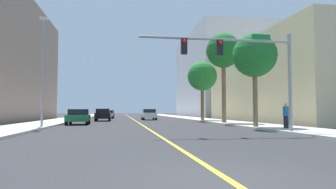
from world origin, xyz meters
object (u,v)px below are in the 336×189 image
at_px(palm_near, 255,56).
at_px(car_black, 103,115).
at_px(car_silver, 108,114).
at_px(car_white, 149,114).
at_px(palm_far, 202,76).
at_px(car_red, 110,114).
at_px(palm_mid, 223,52).
at_px(traffic_signal_mast, 244,59).
at_px(street_lamp, 43,65).
at_px(pedestrian, 286,116).
at_px(car_green, 78,117).

xyz_separation_m(palm_near, car_black, (-11.70, 17.92, -4.49)).
bearing_deg(car_silver, car_white, -55.45).
distance_m(palm_far, car_red, 25.83).
bearing_deg(car_black, palm_mid, -41.68).
bearing_deg(palm_near, traffic_signal_mast, -120.86).
bearing_deg(car_white, palm_far, -48.36).
relative_size(street_lamp, palm_far, 1.14).
relative_size(palm_mid, pedestrian, 5.30).
height_order(palm_far, car_silver, palm_far).
relative_size(car_silver, pedestrian, 2.45).
distance_m(car_red, pedestrian, 41.65).
distance_m(car_silver, car_red, 7.46).
bearing_deg(street_lamp, car_green, 71.57).
relative_size(traffic_signal_mast, palm_far, 1.22).
height_order(car_silver, car_white, car_white).
bearing_deg(car_black, car_white, 28.87).
relative_size(palm_far, car_silver, 1.78).
distance_m(car_white, pedestrian, 24.56).
bearing_deg(car_red, palm_near, -73.53).
bearing_deg(palm_mid, palm_near, -92.06).
distance_m(traffic_signal_mast, pedestrian, 5.60).
xyz_separation_m(palm_far, car_green, (-13.64, -6.38, -4.70)).
relative_size(palm_near, car_black, 1.56).
bearing_deg(car_red, palm_mid, -69.19).
bearing_deg(car_black, street_lamp, -103.97).
relative_size(palm_near, car_silver, 1.69).
xyz_separation_m(street_lamp, pedestrian, (16.34, -5.18, -3.67)).
xyz_separation_m(traffic_signal_mast, car_green, (-10.59, 13.26, -3.45)).
xyz_separation_m(car_white, pedestrian, (6.68, -23.63, 0.19)).
bearing_deg(car_green, pedestrian, 141.71).
bearing_deg(palm_far, car_green, -154.93).
relative_size(palm_mid, car_green, 2.19).
bearing_deg(palm_mid, car_black, 138.79).
height_order(street_lamp, palm_mid, palm_mid).
bearing_deg(palm_near, palm_mid, 87.94).
bearing_deg(palm_mid, street_lamp, -163.64).
bearing_deg(street_lamp, traffic_signal_mast, -31.48).
xyz_separation_m(car_white, car_green, (-7.78, -12.83, -0.05)).
distance_m(street_lamp, pedestrian, 17.52).
bearing_deg(car_black, car_green, -100.92).
distance_m(palm_far, car_silver, 19.70).
xyz_separation_m(palm_mid, palm_far, (-0.07, 7.43, -1.61)).
height_order(car_black, car_red, car_black).
bearing_deg(car_black, pedestrian, -58.31).
xyz_separation_m(car_red, car_green, (-1.95, -28.93, 0.02)).
distance_m(traffic_signal_mast, palm_near, 5.67).
bearing_deg(car_silver, car_red, 89.68).
relative_size(car_black, pedestrian, 2.65).
relative_size(palm_far, car_white, 1.80).
height_order(palm_mid, car_white, palm_mid).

